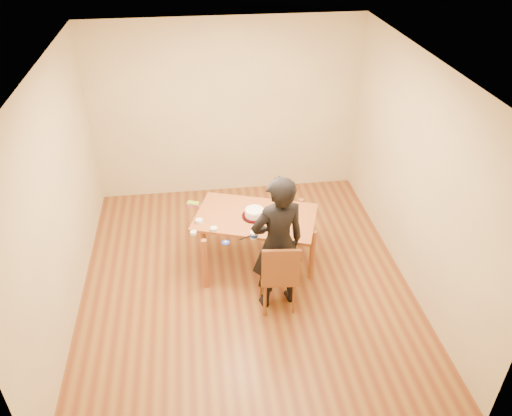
{
  "coord_description": "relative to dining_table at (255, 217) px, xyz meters",
  "views": [
    {
      "loc": [
        -0.5,
        -4.72,
        4.2
      ],
      "look_at": [
        0.17,
        0.25,
        0.9
      ],
      "focal_mm": 35.0,
      "sensor_mm": 36.0,
      "label": 1
    }
  ],
  "objects": [
    {
      "name": "ramekin_yellow",
      "position": [
        -0.69,
        -0.04,
        0.04
      ],
      "size": [
        0.09,
        0.09,
        0.04
      ],
      "primitive_type": "cylinder",
      "color": "white",
      "rests_on": "dining_table"
    },
    {
      "name": "dining_table",
      "position": [
        0.0,
        0.0,
        0.0
      ],
      "size": [
        1.66,
        1.29,
        0.04
      ],
      "primitive_type": "cube",
      "rotation": [
        0.0,
        0.0,
        -0.33
      ],
      "color": "brown",
      "rests_on": "floor"
    },
    {
      "name": "room_shell",
      "position": [
        -0.17,
        0.04,
        0.62
      ],
      "size": [
        4.0,
        4.5,
        2.7
      ],
      "color": "brown",
      "rests_on": "ground"
    },
    {
      "name": "person",
      "position": [
        0.15,
        -0.73,
        0.12
      ],
      "size": [
        0.69,
        0.53,
        1.7
      ],
      "primitive_type": "imported",
      "rotation": [
        0.0,
        0.0,
        3.35
      ],
      "color": "black",
      "rests_on": "floor"
    },
    {
      "name": "dining_chair",
      "position": [
        0.15,
        -0.78,
        -0.28
      ],
      "size": [
        0.43,
        0.43,
        0.04
      ],
      "primitive_type": "cube",
      "rotation": [
        0.0,
        0.0,
        -0.1
      ],
      "color": "brown",
      "rests_on": "floor"
    },
    {
      "name": "candy_box_pink",
      "position": [
        -0.75,
        0.34,
        0.03
      ],
      "size": [
        0.15,
        0.1,
        0.02
      ],
      "primitive_type": "cube",
      "rotation": [
        0.0,
        0.0,
        -0.22
      ],
      "color": "#ED3797",
      "rests_on": "dining_table"
    },
    {
      "name": "ramekin_multi",
      "position": [
        -0.77,
        -0.28,
        0.04
      ],
      "size": [
        0.08,
        0.08,
        0.04
      ],
      "primitive_type": "cylinder",
      "color": "white",
      "rests_on": "dining_table"
    },
    {
      "name": "ramekin_green",
      "position": [
        -0.53,
        -0.24,
        0.04
      ],
      "size": [
        0.08,
        0.08,
        0.04
      ],
      "primitive_type": "cylinder",
      "color": "white",
      "rests_on": "dining_table"
    },
    {
      "name": "cake_plate",
      "position": [
        -0.01,
        -0.01,
        0.03
      ],
      "size": [
        0.31,
        0.31,
        0.02
      ],
      "primitive_type": "cylinder",
      "color": "#AE0B25",
      "rests_on": "dining_table"
    },
    {
      "name": "candy_box_green",
      "position": [
        -0.75,
        0.35,
        0.05
      ],
      "size": [
        0.16,
        0.12,
        0.02
      ],
      "primitive_type": "cube",
      "rotation": [
        0.0,
        0.0,
        -0.38
      ],
      "color": "green",
      "rests_on": "candy_box_pink"
    },
    {
      "name": "frosting_lid",
      "position": [
        -0.41,
        -0.49,
        0.02
      ],
      "size": [
        0.09,
        0.09,
        0.01
      ],
      "primitive_type": "cylinder",
      "color": "#1B30B4",
      "rests_on": "dining_table"
    },
    {
      "name": "spatula",
      "position": [
        -0.18,
        -0.43,
        0.02
      ],
      "size": [
        0.15,
        0.08,
        0.01
      ],
      "primitive_type": "cube",
      "rotation": [
        0.0,
        0.0,
        0.44
      ],
      "color": "black",
      "rests_on": "dining_table"
    },
    {
      "name": "cake",
      "position": [
        -0.01,
        -0.01,
        0.08
      ],
      "size": [
        0.24,
        0.24,
        0.07
      ],
      "primitive_type": "cylinder",
      "color": "white",
      "rests_on": "cake_plate"
    },
    {
      "name": "frosting_dollop",
      "position": [
        -0.41,
        -0.49,
        0.03
      ],
      "size": [
        0.04,
        0.04,
        0.02
      ],
      "primitive_type": "ellipsoid",
      "color": "white",
      "rests_on": "frosting_lid"
    },
    {
      "name": "frosting_tub",
      "position": [
        -0.08,
        -0.44,
        0.06
      ],
      "size": [
        0.09,
        0.09,
        0.08
      ],
      "primitive_type": "cylinder",
      "color": "white",
      "rests_on": "dining_table"
    },
    {
      "name": "frosting_dome",
      "position": [
        -0.01,
        -0.01,
        0.13
      ],
      "size": [
        0.23,
        0.23,
        0.03
      ],
      "primitive_type": "ellipsoid",
      "color": "white",
      "rests_on": "cake"
    }
  ]
}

